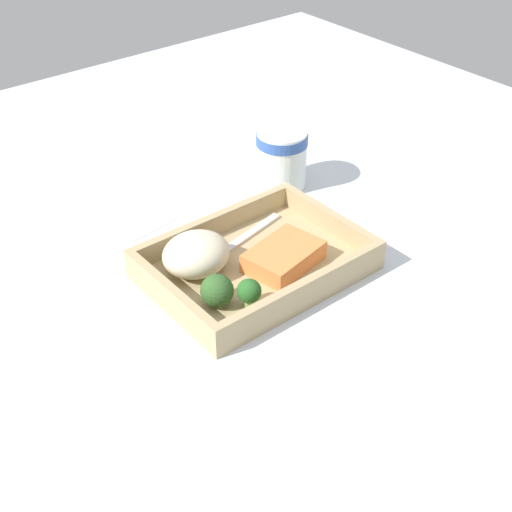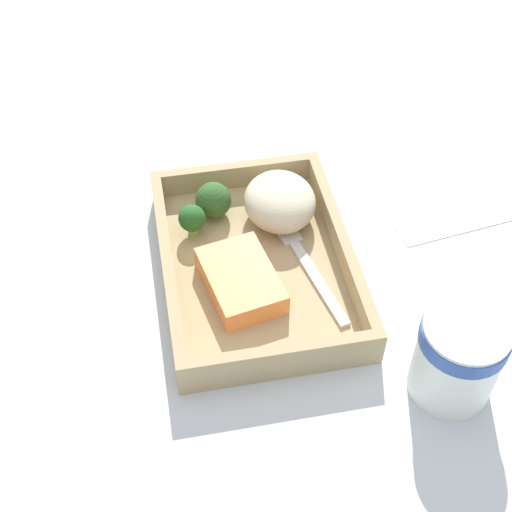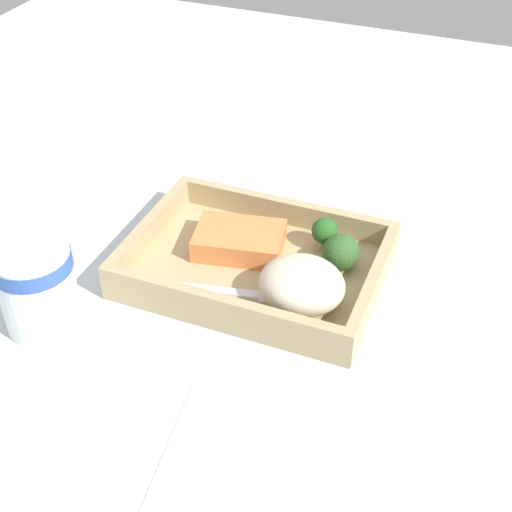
% 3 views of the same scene
% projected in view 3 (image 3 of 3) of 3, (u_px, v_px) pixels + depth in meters
% --- Properties ---
extents(ground_plane, '(1.60, 1.60, 0.02)m').
position_uv_depth(ground_plane, '(256.00, 281.00, 0.81)').
color(ground_plane, silver).
extents(takeout_tray, '(0.28, 0.20, 0.01)m').
position_uv_depth(takeout_tray, '(256.00, 271.00, 0.81)').
color(takeout_tray, tan).
rests_on(takeout_tray, ground_plane).
extents(tray_rim, '(0.28, 0.20, 0.03)m').
position_uv_depth(tray_rim, '(256.00, 256.00, 0.79)').
color(tray_rim, tan).
rests_on(tray_rim, takeout_tray).
extents(salmon_fillet, '(0.11, 0.09, 0.03)m').
position_uv_depth(salmon_fillet, '(239.00, 241.00, 0.82)').
color(salmon_fillet, '#ED8445').
rests_on(salmon_fillet, takeout_tray).
extents(mashed_potatoes, '(0.09, 0.08, 0.05)m').
position_uv_depth(mashed_potatoes, '(302.00, 285.00, 0.74)').
color(mashed_potatoes, beige).
rests_on(mashed_potatoes, takeout_tray).
extents(broccoli_floret_1, '(0.04, 0.04, 0.04)m').
position_uv_depth(broccoli_floret_1, '(341.00, 253.00, 0.79)').
color(broccoli_floret_1, '#84A85C').
rests_on(broccoli_floret_1, takeout_tray).
extents(broccoli_floret_2, '(0.03, 0.03, 0.04)m').
position_uv_depth(broccoli_floret_2, '(325.00, 232.00, 0.81)').
color(broccoli_floret_2, '#7FA151').
rests_on(broccoli_floret_2, takeout_tray).
extents(fork, '(0.16, 0.05, 0.00)m').
position_uv_depth(fork, '(228.00, 292.00, 0.76)').
color(fork, silver).
rests_on(fork, takeout_tray).
extents(paper_cup, '(0.08, 0.08, 0.09)m').
position_uv_depth(paper_cup, '(36.00, 284.00, 0.72)').
color(paper_cup, white).
rests_on(paper_cup, ground_plane).
extents(receipt_slip, '(0.11, 0.15, 0.00)m').
position_uv_depth(receipt_slip, '(217.00, 455.00, 0.61)').
color(receipt_slip, white).
rests_on(receipt_slip, ground_plane).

